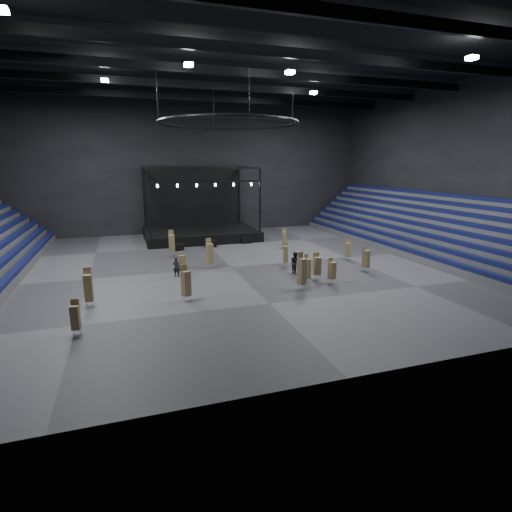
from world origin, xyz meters
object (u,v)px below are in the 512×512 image
object	(u,v)px
chair_stack_11	(210,253)
chair_stack_5	(186,283)
chair_stack_10	(182,262)
flight_case_right	(246,240)
chair_stack_0	(317,265)
chair_stack_3	(348,250)
chair_stack_2	(88,287)
chair_stack_4	(172,243)
chair_stack_6	(284,238)
flight_case_mid	(211,244)
chair_stack_7	(307,268)
flight_case_left	(179,247)
chair_stack_9	(286,254)
crew_member	(295,263)
man_center	(176,267)
chair_stack_12	(332,270)
chair_stack_1	(302,271)
chair_stack_8	(75,317)
stage	(199,226)
chair_stack_13	(366,259)

from	to	relation	value
chair_stack_11	chair_stack_5	bearing A→B (deg)	-126.80
chair_stack_10	chair_stack_11	distance (m)	3.02
flight_case_right	chair_stack_0	world-z (taller)	chair_stack_0
chair_stack_3	chair_stack_5	bearing A→B (deg)	-140.30
chair_stack_2	chair_stack_4	world-z (taller)	chair_stack_4
chair_stack_4	chair_stack_6	world-z (taller)	chair_stack_4
flight_case_mid	chair_stack_7	bearing A→B (deg)	-74.14
flight_case_left	chair_stack_9	size ratio (longest dim) A/B	0.48
chair_stack_7	chair_stack_11	size ratio (longest dim) A/B	0.83
flight_case_left	chair_stack_0	bearing A→B (deg)	-57.85
flight_case_right	crew_member	size ratio (longest dim) A/B	0.62
flight_case_left	chair_stack_7	size ratio (longest dim) A/B	0.46
man_center	crew_member	size ratio (longest dim) A/B	0.86
chair_stack_7	chair_stack_12	xyz separation A→B (m)	(1.76, -0.92, -0.06)
chair_stack_1	chair_stack_8	xyz separation A→B (m)	(-15.76, -3.67, -0.39)
chair_stack_2	chair_stack_3	xyz separation A→B (m)	(23.82, 6.18, -0.30)
chair_stack_8	chair_stack_9	xyz separation A→B (m)	(17.36, 10.78, 0.06)
man_center	stage	bearing A→B (deg)	-82.26
chair_stack_0	man_center	bearing A→B (deg)	158.22
flight_case_left	man_center	distance (m)	10.66
flight_case_mid	chair_stack_2	distance (m)	20.71
stage	chair_stack_1	size ratio (longest dim) A/B	4.68
chair_stack_2	chair_stack_10	world-z (taller)	chair_stack_2
flight_case_mid	crew_member	bearing A→B (deg)	-70.54
chair_stack_0	crew_member	size ratio (longest dim) A/B	1.17
chair_stack_1	chair_stack_5	bearing A→B (deg)	161.37
chair_stack_2	chair_stack_11	xyz separation A→B (m)	(9.91, 7.37, 0.06)
flight_case_left	man_center	world-z (taller)	man_center
chair_stack_8	chair_stack_7	bearing A→B (deg)	26.22
chair_stack_0	chair_stack_12	xyz separation A→B (m)	(0.65, -1.40, -0.09)
chair_stack_13	man_center	size ratio (longest dim) A/B	1.38
chair_stack_7	chair_stack_9	world-z (taller)	chair_stack_7
chair_stack_8	chair_stack_9	world-z (taller)	chair_stack_9
chair_stack_4	crew_member	world-z (taller)	chair_stack_4
crew_member	man_center	bearing A→B (deg)	69.65
chair_stack_4	chair_stack_7	bearing A→B (deg)	-54.31
chair_stack_1	chair_stack_2	distance (m)	15.41
chair_stack_3	chair_stack_13	world-z (taller)	chair_stack_13
chair_stack_13	stage	bearing A→B (deg)	92.95
chair_stack_0	crew_member	world-z (taller)	chair_stack_0
chair_stack_12	crew_member	size ratio (longest dim) A/B	1.09
flight_case_right	chair_stack_1	size ratio (longest dim) A/B	0.41
chair_stack_5	crew_member	size ratio (longest dim) A/B	1.35
chair_stack_3	chair_stack_5	xyz separation A→B (m)	(-17.35, -7.10, 0.26)
flight_case_mid	chair_stack_6	size ratio (longest dim) A/B	0.53
chair_stack_5	man_center	size ratio (longest dim) A/B	1.57
chair_stack_4	chair_stack_6	bearing A→B (deg)	0.81
flight_case_left	flight_case_mid	world-z (taller)	flight_case_mid
chair_stack_5	chair_stack_6	bearing A→B (deg)	22.79
chair_stack_6	flight_case_left	bearing A→B (deg)	178.41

